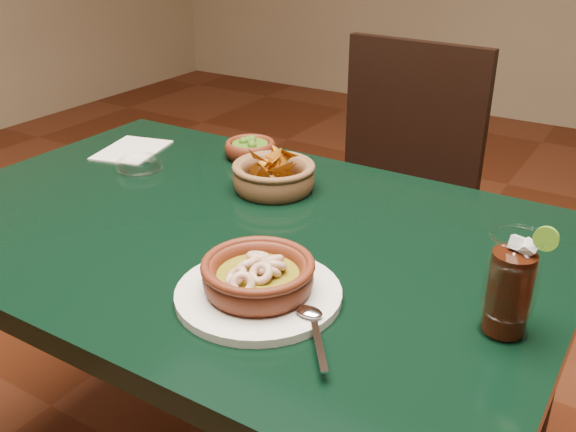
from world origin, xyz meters
The scene contains 8 objects.
dining_table centered at (0.00, 0.00, 0.65)m, with size 1.20×0.80×0.75m.
dining_chair centered at (0.02, 0.71, 0.52)m, with size 0.47×0.47×0.95m.
shrimp_plate centered at (0.19, -0.18, 0.78)m, with size 0.30×0.25×0.07m.
chip_basket centered at (-0.02, 0.18, 0.78)m, with size 0.20×0.20×0.12m.
guacamole_ramekin centered at (-0.17, 0.31, 0.77)m, with size 0.14×0.14×0.05m.
cola_drink centered at (0.52, -0.07, 0.82)m, with size 0.15×0.15×0.17m.
glass_ashtray centered at (-0.33, 0.12, 0.76)m, with size 0.11×0.11×0.03m.
paper_menu centered at (-0.43, 0.20, 0.75)m, with size 0.17×0.20×0.00m.
Camera 1 is at (0.65, -0.84, 1.27)m, focal length 40.00 mm.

